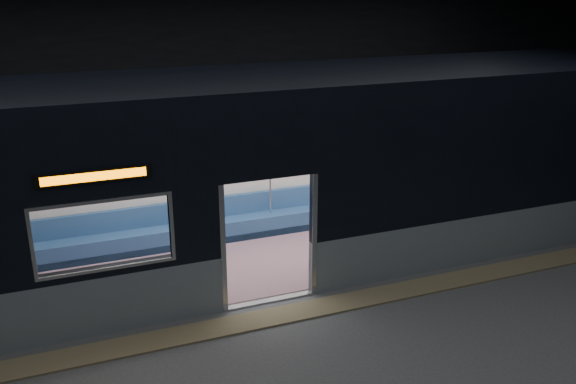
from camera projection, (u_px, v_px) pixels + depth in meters
station_floor at (295, 335)px, 8.76m from camera, size 24.00×14.00×0.01m
station_envelope at (296, 79)px, 7.55m from camera, size 24.00×14.00×5.00m
tactile_strip at (281, 315)px, 9.23m from camera, size 22.80×0.50×0.03m
metro_car at (239, 165)px, 10.38m from camera, size 18.00×3.04×3.35m
passenger at (437, 177)px, 13.27m from camera, size 0.38×0.66×1.32m
handbag at (442, 184)px, 13.12m from camera, size 0.31×0.28×0.14m
transit_map at (439, 142)px, 13.39m from camera, size 0.95×0.03×0.62m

